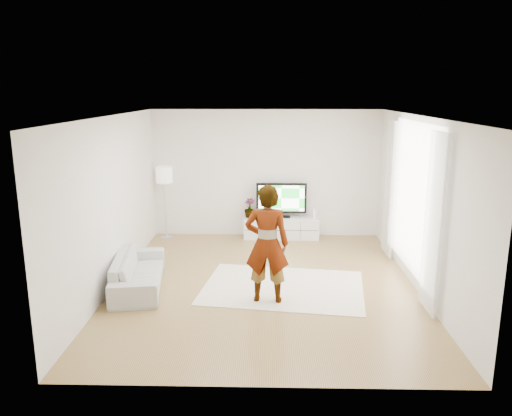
{
  "coord_description": "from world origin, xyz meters",
  "views": [
    {
      "loc": [
        0.05,
        -7.9,
        3.19
      ],
      "look_at": [
        -0.16,
        0.4,
        1.23
      ],
      "focal_mm": 35.0,
      "sensor_mm": 36.0,
      "label": 1
    }
  ],
  "objects_px": {
    "media_console": "(281,228)",
    "floor_lamp": "(164,178)",
    "television": "(281,199)",
    "rug": "(283,287)",
    "player": "(267,244)",
    "sofa": "(138,271)"
  },
  "relations": [
    {
      "from": "media_console",
      "to": "floor_lamp",
      "type": "xyz_separation_m",
      "value": [
        -2.54,
        -0.06,
        1.11
      ]
    },
    {
      "from": "rug",
      "to": "television",
      "type": "bearing_deg",
      "value": 89.3
    },
    {
      "from": "media_console",
      "to": "sofa",
      "type": "relative_size",
      "value": 0.87
    },
    {
      "from": "rug",
      "to": "sofa",
      "type": "bearing_deg",
      "value": -179.19
    },
    {
      "from": "television",
      "to": "rug",
      "type": "relative_size",
      "value": 0.42
    },
    {
      "from": "rug",
      "to": "sofa",
      "type": "relative_size",
      "value": 1.38
    },
    {
      "from": "sofa",
      "to": "media_console",
      "type": "bearing_deg",
      "value": -48.13
    },
    {
      "from": "player",
      "to": "media_console",
      "type": "bearing_deg",
      "value": -91.41
    },
    {
      "from": "player",
      "to": "sofa",
      "type": "relative_size",
      "value": 0.97
    },
    {
      "from": "television",
      "to": "rug",
      "type": "height_order",
      "value": "television"
    },
    {
      "from": "rug",
      "to": "player",
      "type": "xyz_separation_m",
      "value": [
        -0.27,
        -0.54,
        0.92
      ]
    },
    {
      "from": "sofa",
      "to": "rug",
      "type": "bearing_deg",
      "value": -97.63
    },
    {
      "from": "media_console",
      "to": "television",
      "type": "distance_m",
      "value": 0.65
    },
    {
      "from": "media_console",
      "to": "player",
      "type": "height_order",
      "value": "player"
    },
    {
      "from": "media_console",
      "to": "television",
      "type": "height_order",
      "value": "television"
    },
    {
      "from": "television",
      "to": "player",
      "type": "bearing_deg",
      "value": -95.07
    },
    {
      "from": "media_console",
      "to": "rug",
      "type": "relative_size",
      "value": 0.63
    },
    {
      "from": "television",
      "to": "floor_lamp",
      "type": "bearing_deg",
      "value": -177.92
    },
    {
      "from": "floor_lamp",
      "to": "player",
      "type": "bearing_deg",
      "value": -56.47
    },
    {
      "from": "rug",
      "to": "player",
      "type": "bearing_deg",
      "value": -116.66
    },
    {
      "from": "media_console",
      "to": "floor_lamp",
      "type": "relative_size",
      "value": 1.03
    },
    {
      "from": "player",
      "to": "floor_lamp",
      "type": "bearing_deg",
      "value": -52.77
    }
  ]
}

